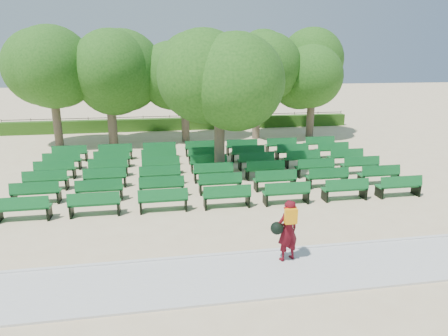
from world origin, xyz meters
The scene contains 9 objects.
ground centered at (0.00, 0.00, 0.00)m, with size 120.00×120.00×0.00m, color beige.
paving centered at (0.00, -7.40, 0.03)m, with size 30.00×2.20×0.06m, color silver.
curb centered at (0.00, -6.25, 0.05)m, with size 30.00×0.12×0.10m, color silver.
hedge centered at (0.00, 14.00, 0.45)m, with size 26.00×0.70×0.90m, color #285114.
fence centered at (0.00, 14.40, 0.00)m, with size 26.00×0.10×1.02m, color black, non-canonical shape.
tree_line centered at (0.00, 10.00, 0.00)m, with size 21.80×6.80×7.04m, color #275C18, non-canonical shape.
bench_array centered at (0.39, 1.54, 0.09)m, with size 1.82×0.68×1.12m.
tree_among centered at (0.77, 1.45, 4.06)m, with size 4.21×4.21×5.98m.
person centered at (1.28, -6.83, 0.96)m, with size 0.86×0.59×1.74m.
Camera 1 is at (-2.08, -16.30, 5.50)m, focal length 32.00 mm.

